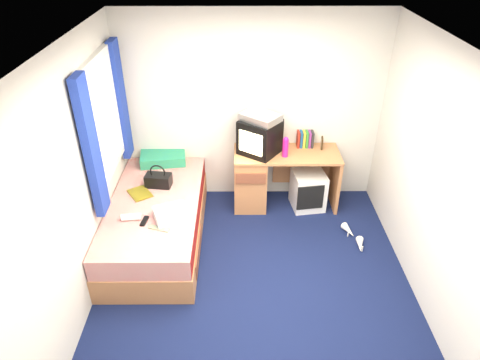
{
  "coord_description": "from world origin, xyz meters",
  "views": [
    {
      "loc": [
        -0.17,
        -3.2,
        3.25
      ],
      "look_at": [
        -0.15,
        0.7,
        0.81
      ],
      "focal_mm": 32.0,
      "sensor_mm": 36.0,
      "label": 1
    }
  ],
  "objects_px": {
    "crt_tv": "(260,137)",
    "bed": "(157,220)",
    "desk": "(264,176)",
    "magazine": "(140,193)",
    "picture_frame": "(322,143)",
    "white_heels": "(354,238)",
    "aerosol_can": "(278,145)",
    "handbag": "(158,180)",
    "colour_swatch_fan": "(159,228)",
    "pillow": "(163,158)",
    "towel": "(171,214)",
    "vcr": "(260,117)",
    "water_bottle": "(131,217)",
    "pink_water_bottle": "(285,148)",
    "remote_control": "(144,221)",
    "storage_cube": "(308,190)"
  },
  "relations": [
    {
      "from": "crt_tv",
      "to": "bed",
      "type": "bearing_deg",
      "value": -113.28
    },
    {
      "from": "desk",
      "to": "magazine",
      "type": "distance_m",
      "value": 1.57
    },
    {
      "from": "picture_frame",
      "to": "white_heels",
      "type": "distance_m",
      "value": 1.23
    },
    {
      "from": "bed",
      "to": "aerosol_can",
      "type": "height_order",
      "value": "aerosol_can"
    },
    {
      "from": "aerosol_can",
      "to": "handbag",
      "type": "distance_m",
      "value": 1.5
    },
    {
      "from": "handbag",
      "to": "colour_swatch_fan",
      "type": "bearing_deg",
      "value": -73.46
    },
    {
      "from": "magazine",
      "to": "desk",
      "type": "bearing_deg",
      "value": 22.44
    },
    {
      "from": "bed",
      "to": "colour_swatch_fan",
      "type": "xyz_separation_m",
      "value": [
        0.13,
        -0.5,
        0.28
      ]
    },
    {
      "from": "pillow",
      "to": "towel",
      "type": "height_order",
      "value": "pillow"
    },
    {
      "from": "pillow",
      "to": "vcr",
      "type": "xyz_separation_m",
      "value": [
        1.22,
        -0.14,
        0.62
      ]
    },
    {
      "from": "pillow",
      "to": "towel",
      "type": "distance_m",
      "value": 1.23
    },
    {
      "from": "desk",
      "to": "magazine",
      "type": "xyz_separation_m",
      "value": [
        -1.45,
        -0.6,
        0.14
      ]
    },
    {
      "from": "aerosol_can",
      "to": "magazine",
      "type": "distance_m",
      "value": 1.75
    },
    {
      "from": "water_bottle",
      "to": "white_heels",
      "type": "xyz_separation_m",
      "value": [
        2.46,
        0.3,
        -0.54
      ]
    },
    {
      "from": "picture_frame",
      "to": "water_bottle",
      "type": "height_order",
      "value": "picture_frame"
    },
    {
      "from": "pillow",
      "to": "colour_swatch_fan",
      "type": "height_order",
      "value": "pillow"
    },
    {
      "from": "handbag",
      "to": "colour_swatch_fan",
      "type": "height_order",
      "value": "handbag"
    },
    {
      "from": "pink_water_bottle",
      "to": "remote_control",
      "type": "height_order",
      "value": "pink_water_bottle"
    },
    {
      "from": "vcr",
      "to": "white_heels",
      "type": "bearing_deg",
      "value": 3.51
    },
    {
      "from": "bed",
      "to": "remote_control",
      "type": "height_order",
      "value": "remote_control"
    },
    {
      "from": "bed",
      "to": "picture_frame",
      "type": "relative_size",
      "value": 14.29
    },
    {
      "from": "handbag",
      "to": "bed",
      "type": "bearing_deg",
      "value": -82.97
    },
    {
      "from": "picture_frame",
      "to": "magazine",
      "type": "bearing_deg",
      "value": -154.37
    },
    {
      "from": "aerosol_can",
      "to": "colour_swatch_fan",
      "type": "height_order",
      "value": "aerosol_can"
    },
    {
      "from": "storage_cube",
      "to": "crt_tv",
      "type": "bearing_deg",
      "value": 164.69
    },
    {
      "from": "aerosol_can",
      "to": "white_heels",
      "type": "relative_size",
      "value": 0.34
    },
    {
      "from": "crt_tv",
      "to": "white_heels",
      "type": "height_order",
      "value": "crt_tv"
    },
    {
      "from": "desk",
      "to": "storage_cube",
      "type": "height_order",
      "value": "desk"
    },
    {
      "from": "crt_tv",
      "to": "remote_control",
      "type": "relative_size",
      "value": 3.6
    },
    {
      "from": "bed",
      "to": "pink_water_bottle",
      "type": "bearing_deg",
      "value": 23.13
    },
    {
      "from": "bed",
      "to": "pillow",
      "type": "xyz_separation_m",
      "value": [
        -0.03,
        0.88,
        0.33
      ]
    },
    {
      "from": "storage_cube",
      "to": "water_bottle",
      "type": "xyz_separation_m",
      "value": [
        -2.01,
        -1.0,
        0.33
      ]
    },
    {
      "from": "pink_water_bottle",
      "to": "water_bottle",
      "type": "xyz_separation_m",
      "value": [
        -1.68,
        -0.98,
        -0.29
      ]
    },
    {
      "from": "magazine",
      "to": "white_heels",
      "type": "relative_size",
      "value": 0.57
    },
    {
      "from": "aerosol_can",
      "to": "colour_swatch_fan",
      "type": "xyz_separation_m",
      "value": [
        -1.29,
        -1.26,
        -0.29
      ]
    },
    {
      "from": "pillow",
      "to": "storage_cube",
      "type": "xyz_separation_m",
      "value": [
        1.85,
        -0.22,
        -0.36
      ]
    },
    {
      "from": "crt_tv",
      "to": "pillow",
      "type": "bearing_deg",
      "value": -151.55
    },
    {
      "from": "desk",
      "to": "storage_cube",
      "type": "distance_m",
      "value": 0.59
    },
    {
      "from": "desk",
      "to": "pillow",
      "type": "bearing_deg",
      "value": 173.83
    },
    {
      "from": "aerosol_can",
      "to": "remote_control",
      "type": "xyz_separation_m",
      "value": [
        -1.46,
        -1.14,
        -0.28
      ]
    },
    {
      "from": "handbag",
      "to": "towel",
      "type": "xyz_separation_m",
      "value": [
        0.23,
        -0.64,
        -0.03
      ]
    },
    {
      "from": "desk",
      "to": "water_bottle",
      "type": "relative_size",
      "value": 6.5
    },
    {
      "from": "pillow",
      "to": "storage_cube",
      "type": "distance_m",
      "value": 1.9
    },
    {
      "from": "picture_frame",
      "to": "aerosol_can",
      "type": "height_order",
      "value": "aerosol_can"
    },
    {
      "from": "pink_water_bottle",
      "to": "white_heels",
      "type": "bearing_deg",
      "value": -41.05
    },
    {
      "from": "vcr",
      "to": "towel",
      "type": "relative_size",
      "value": 1.31
    },
    {
      "from": "vcr",
      "to": "towel",
      "type": "distance_m",
      "value": 1.56
    },
    {
      "from": "magazine",
      "to": "pink_water_bottle",
      "type": "bearing_deg",
      "value": 16.52
    },
    {
      "from": "vcr",
      "to": "remote_control",
      "type": "height_order",
      "value": "vcr"
    },
    {
      "from": "magazine",
      "to": "colour_swatch_fan",
      "type": "height_order",
      "value": "magazine"
    }
  ]
}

